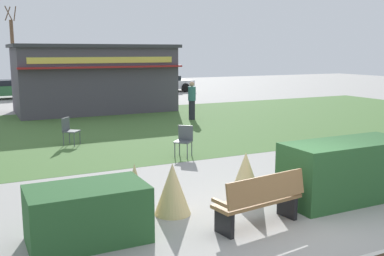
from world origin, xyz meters
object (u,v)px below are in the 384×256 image
Objects in this scene: cafe_chair_east at (69,129)px; parked_car_east_slot at (164,83)px; cafe_chair_west at (184,138)px; parked_car_west_slot at (2,89)px; parked_car_center_slot at (87,86)px; food_kiosk at (95,78)px; tree_right_bg at (13,53)px; park_bench at (260,200)px; trash_bin at (374,170)px; person_strolling at (192,100)px.

parked_car_east_slot is at bearing 58.08° from cafe_chair_east.
parked_car_west_slot reaches higher than cafe_chair_west.
food_kiosk is at bearing -100.39° from parked_car_center_slot.
cafe_chair_west is 0.21× the size of parked_car_center_slot.
parked_car_west_slot is at bearing -179.99° from parked_car_east_slot.
parked_car_west_slot and parked_car_east_slot have the same top height.
parked_car_east_slot is at bearing -39.08° from tree_right_bg.
tree_right_bg is at bearing 92.02° from park_bench.
cafe_chair_east is at bearing -121.92° from parked_car_east_slot.
parked_car_center_slot is 5.75m from parked_car_east_slot.
trash_bin is 0.22× the size of parked_car_east_slot.
tree_right_bg reaches higher than trash_bin.
tree_right_bg reaches higher than park_bench.
cafe_chair_east is 0.14× the size of tree_right_bg.
trash_bin is 0.55× the size of person_strolling.
cafe_chair_east is (-1.59, 8.45, 0.05)m from park_bench.
cafe_chair_west is (1.08, 5.35, 0.05)m from park_bench.
cafe_chair_west is at bearing -111.10° from parked_car_east_slot.
tree_right_bg reaches higher than parked_car_center_slot.
cafe_chair_east is at bearing 100.68° from park_bench.
trash_bin is 0.12× the size of food_kiosk.
parked_car_east_slot is (7.49, 19.42, 0.12)m from cafe_chair_west.
tree_right_bg is (-9.72, 7.90, 2.24)m from parked_car_east_slot.
parked_car_east_slot is (5.75, -0.00, 0.00)m from parked_car_center_slot.
food_kiosk is 1.81× the size of parked_car_west_slot.
cafe_chair_east is (-2.86, -7.85, -1.15)m from food_kiosk.
cafe_chair_west is 0.53× the size of person_strolling.
parked_car_west_slot is 5.41m from parked_car_center_slot.
person_strolling is 14.93m from parked_car_west_slot.
trash_bin is at bearing -82.33° from food_kiosk.
trash_bin is 0.22× the size of parked_car_west_slot.
parked_car_east_slot is (7.31, 8.46, -1.03)m from food_kiosk.
park_bench is 26.21m from parked_car_east_slot.
parked_car_west_slot is (-0.99, 16.32, 0.12)m from cafe_chair_east.
tree_right_bg reaches higher than person_strolling.
parked_car_center_slot reaches higher than cafe_chair_east.
parked_car_center_slot is (5.41, 0.00, 0.00)m from parked_car_west_slot.
food_kiosk reaches higher than cafe_chair_east.
food_kiosk is at bearing 85.56° from park_bench.
food_kiosk is 8.81× the size of cafe_chair_east.
tree_right_bg is at bearing 140.92° from parked_car_east_slot.
parked_car_center_slot is 0.65× the size of tree_right_bg.
parked_car_center_slot is at bearing 79.61° from food_kiosk.
parked_car_east_slot is at bearing 0.01° from parked_car_west_slot.
person_strolling is at bearing 69.22° from park_bench.
cafe_chair_west is at bearing -95.11° from parked_car_center_slot.
cafe_chair_west is 19.50m from parked_car_center_slot.
parked_car_center_slot is at bearing 83.51° from park_bench.
trash_bin is at bearing 9.98° from park_bench.
park_bench is at bearing -87.98° from tree_right_bg.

